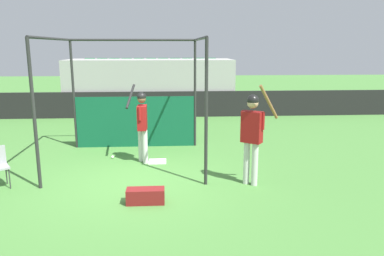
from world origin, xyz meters
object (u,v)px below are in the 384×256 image
object	(u,v)px
player_batter	(142,121)
baseball	(112,157)
equipment_bag	(146,196)
player_waiting	(252,130)

from	to	relation	value
player_batter	baseball	bearing A→B (deg)	67.19
player_batter	equipment_bag	xyz separation A→B (m)	(0.21, -2.55, -0.92)
player_waiting	equipment_bag	distance (m)	2.52
player_waiting	equipment_bag	size ratio (longest dim) A/B	3.03
player_batter	player_waiting	distance (m)	2.92
player_waiting	baseball	distance (m)	3.95
player_batter	baseball	size ratio (longest dim) A/B	25.66
player_batter	equipment_bag	size ratio (longest dim) A/B	2.71
equipment_bag	baseball	world-z (taller)	equipment_bag
equipment_bag	player_batter	bearing A→B (deg)	94.74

